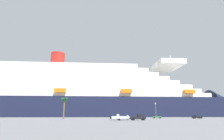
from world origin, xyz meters
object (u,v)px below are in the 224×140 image
at_px(small_boat_on_trailer, 122,118).
at_px(parked_car_black_coupe, 197,117).
at_px(palm_tree, 64,102).
at_px(pickup_truck, 138,117).
at_px(parked_car_green_wagon, 157,117).
at_px(street_lamp, 156,108).
at_px(cruise_ship, 93,96).

height_order(small_boat_on_trailer, parked_car_black_coupe, small_boat_on_trailer).
bearing_deg(palm_tree, small_boat_on_trailer, -38.81).
bearing_deg(palm_tree, pickup_truck, -32.00).
xyz_separation_m(pickup_truck, parked_car_black_coupe, (33.35, 24.75, -0.21)).
relative_size(palm_tree, parked_car_green_wagon, 2.15).
bearing_deg(street_lamp, cruise_ship, 115.31).
height_order(street_lamp, parked_car_green_wagon, street_lamp).
distance_m(cruise_ship, palm_tree, 63.72).
distance_m(pickup_truck, parked_car_black_coupe, 41.53).
height_order(cruise_ship, pickup_truck, cruise_ship).
bearing_deg(palm_tree, parked_car_green_wagon, 12.81).
xyz_separation_m(cruise_ship, small_boat_on_trailer, (17.23, -83.05, -15.74)).
distance_m(street_lamp, parked_car_green_wagon, 18.85).
distance_m(small_boat_on_trailer, street_lamp, 20.92).
bearing_deg(street_lamp, pickup_truck, -127.97).
bearing_deg(pickup_truck, parked_car_black_coupe, 36.58).
bearing_deg(parked_car_green_wagon, small_boat_on_trailer, -123.73).
bearing_deg(cruise_ship, parked_car_black_coupe, -45.43).
height_order(cruise_ship, street_lamp, cruise_ship).
distance_m(cruise_ship, small_boat_on_trailer, 86.27).
relative_size(pickup_truck, parked_car_green_wagon, 1.27).
bearing_deg(pickup_truck, street_lamp, 52.03).
height_order(cruise_ship, palm_tree, cruise_ship).
bearing_deg(cruise_ship, small_boat_on_trailer, -78.28).
relative_size(street_lamp, parked_car_black_coupe, 1.56).
bearing_deg(parked_car_black_coupe, small_boat_on_trailer, -147.12).
xyz_separation_m(small_boat_on_trailer, parked_car_green_wagon, (20.70, 31.00, -0.13)).
distance_m(street_lamp, parked_car_black_coupe, 26.93).
bearing_deg(pickup_truck, parked_car_green_wagon, 64.24).
relative_size(cruise_ship, parked_car_black_coupe, 54.93).
xyz_separation_m(palm_tree, street_lamp, (41.29, -7.30, -3.14)).
xyz_separation_m(cruise_ship, parked_car_black_coupe, (56.68, -57.55, -15.87)).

